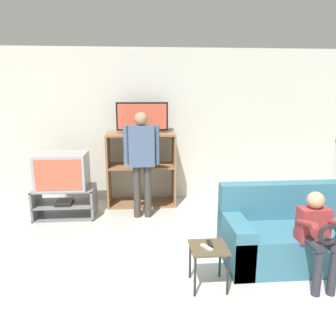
% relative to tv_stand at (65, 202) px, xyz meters
% --- Properties ---
extents(ground_plane, '(18.00, 18.00, 0.00)m').
position_rel_tv_stand_xyz_m(ground_plane, '(1.54, -2.44, -0.23)').
color(ground_plane, beige).
extents(wall_back, '(6.40, 0.06, 2.60)m').
position_rel_tv_stand_xyz_m(wall_back, '(1.54, 0.79, 1.07)').
color(wall_back, beige).
rests_on(wall_back, ground_plane).
extents(tv_stand, '(0.91, 0.53, 0.46)m').
position_rel_tv_stand_xyz_m(tv_stand, '(0.00, 0.00, 0.00)').
color(tv_stand, slate).
rests_on(tv_stand, ground_plane).
extents(television_main, '(0.74, 0.55, 0.53)m').
position_rel_tv_stand_xyz_m(television_main, '(-0.01, 0.01, 0.50)').
color(television_main, '#9E9EA3').
rests_on(television_main, tv_stand).
extents(media_shelf, '(1.13, 0.52, 1.23)m').
position_rel_tv_stand_xyz_m(media_shelf, '(1.18, 0.46, 0.40)').
color(media_shelf, '#8E6642').
rests_on(media_shelf, ground_plane).
extents(television_flat, '(0.84, 0.20, 0.50)m').
position_rel_tv_stand_xyz_m(television_flat, '(1.21, 0.48, 1.24)').
color(television_flat, black).
rests_on(television_flat, media_shelf).
extents(snack_table, '(0.36, 0.36, 0.43)m').
position_rel_tv_stand_xyz_m(snack_table, '(1.82, -2.03, 0.13)').
color(snack_table, brown).
rests_on(snack_table, ground_plane).
extents(remote_control_black, '(0.04, 0.14, 0.02)m').
position_rel_tv_stand_xyz_m(remote_control_black, '(1.84, -1.99, 0.21)').
color(remote_control_black, black).
rests_on(remote_control_black, snack_table).
extents(remote_control_white, '(0.11, 0.14, 0.02)m').
position_rel_tv_stand_xyz_m(remote_control_white, '(1.80, -2.06, 0.21)').
color(remote_control_white, silver).
rests_on(remote_control_white, snack_table).
extents(couch, '(1.96, 0.81, 0.85)m').
position_rel_tv_stand_xyz_m(couch, '(3.08, -1.58, 0.07)').
color(couch, teal).
rests_on(couch, ground_plane).
extents(person_standing_adult, '(0.53, 0.20, 1.61)m').
position_rel_tv_stand_xyz_m(person_standing_adult, '(1.19, -0.12, 0.75)').
color(person_standing_adult, '#3D3833').
rests_on(person_standing_adult, ground_plane).
extents(person_seated_child, '(0.33, 0.43, 0.94)m').
position_rel_tv_stand_xyz_m(person_seated_child, '(2.90, -2.06, 0.33)').
color(person_seated_child, '#2D2D38').
rests_on(person_seated_child, ground_plane).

